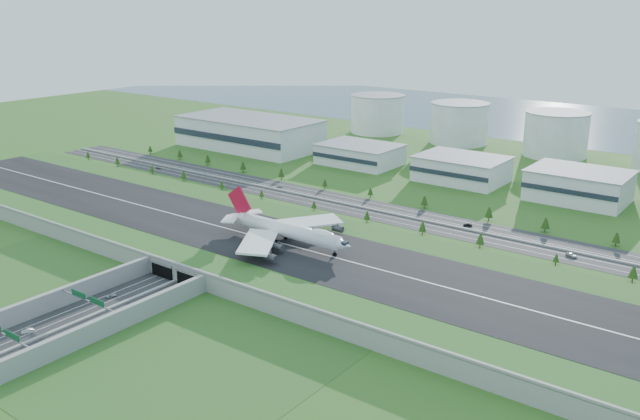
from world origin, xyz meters
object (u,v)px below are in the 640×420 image
Objects in this scene: car_6 at (572,255)px; car_2 at (154,299)px; car_1 at (28,331)px; car_5 at (468,225)px; boeing_747 at (287,230)px; car_3 at (5,367)px; car_4 at (158,168)px; car_0 at (111,295)px; car_7 at (280,186)px; fuel_tank_a at (377,114)px.

car_2 is at bearing 163.59° from car_6.
car_1 is 248.80m from car_6.
car_2 is at bearing -40.64° from car_5.
boeing_747 is 15.29× the size of car_5.
car_3 is at bearing 92.52° from car_2.
car_3 is at bearing -144.97° from car_4.
car_0 is at bearing 25.72° from car_2.
car_4 is (-194.16, 83.94, -13.85)m from boeing_747.
boeing_747 is 87.25m from car_0.
car_4 reaches higher than car_7.
car_1 is at bearing -103.07° from boeing_747.
car_2 reaches higher than car_4.
boeing_747 is at bearing -47.22° from car_5.
car_2 is 238.76m from car_4.
car_5 is at bearing -97.63° from car_3.
car_5 is at bearing -91.06° from car_4.
car_2 is 66.71m from car_3.
car_0 is 39.13m from car_1.
boeing_747 is (142.02, -307.79, -2.78)m from fuel_tank_a.
car_2 is (16.23, 47.42, 0.03)m from car_1.
car_7 is (106.80, 14.74, -0.06)m from car_4.
car_5 reaches higher than car_3.
car_5 is 62.48m from car_6.
car_2 is (128.64, -379.81, -16.60)m from fuel_tank_a.
car_1 is 0.95× the size of car_7.
car_6 is at bearing -111.77° from car_3.
car_1 is at bearing -40.31° from car_5.
car_4 is at bearing -43.73° from car_3.
car_0 is 0.80× the size of car_6.
car_1 is 0.78× the size of car_6.
boeing_747 is at bearing 88.94° from car_0.
car_5 reaches higher than car_0.
fuel_tank_a is 9.92× the size of car_5.
car_5 is 0.86× the size of car_6.
car_0 is at bearing 1.02° from car_7.
car_7 is (54.66, -209.10, -16.68)m from fuel_tank_a.
boeing_747 is at bearing 25.09° from car_7.
car_5 is (244.20, 14.21, 0.07)m from car_4.
car_0 is 231.46m from car_4.
boeing_747 is at bearing 99.77° from car_1.
boeing_747 reaches higher than car_6.
car_3 is 0.90× the size of car_6.
car_0 is at bearing -74.05° from fuel_tank_a.
fuel_tank_a is 216.77m from car_7.
car_6 is 1.22× the size of car_7.
car_7 is (-198.62, 13.04, -0.12)m from car_6.
boeing_747 is 16.34× the size of car_0.
fuel_tank_a is at bearing 128.44° from car_1.
car_7 is (-73.97, 170.70, -0.08)m from car_2.
car_6 is at bearing 58.25° from car_5.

